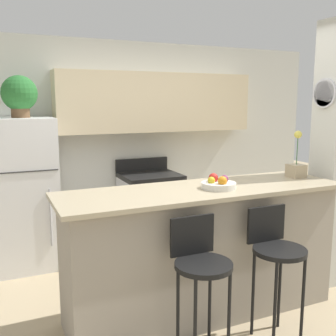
% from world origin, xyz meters
% --- Properties ---
extents(ground_plane, '(14.00, 14.00, 0.00)m').
position_xyz_m(ground_plane, '(0.00, 0.00, 0.00)').
color(ground_plane, tan).
extents(wall_back, '(5.60, 0.38, 2.55)m').
position_xyz_m(wall_back, '(0.16, 2.01, 1.49)').
color(wall_back, silver).
rests_on(wall_back, ground_plane).
extents(pillar_right, '(0.38, 0.32, 2.55)m').
position_xyz_m(pillar_right, '(1.47, 0.03, 1.28)').
color(pillar_right, silver).
rests_on(pillar_right, ground_plane).
extents(counter_bar, '(2.42, 0.73, 1.10)m').
position_xyz_m(counter_bar, '(0.00, 0.00, 0.55)').
color(counter_bar, gray).
rests_on(counter_bar, ground_plane).
extents(refrigerator, '(0.65, 0.71, 1.63)m').
position_xyz_m(refrigerator, '(-1.27, 1.69, 0.82)').
color(refrigerator, white).
rests_on(refrigerator, ground_plane).
extents(stove_range, '(0.71, 0.64, 1.07)m').
position_xyz_m(stove_range, '(0.21, 1.73, 0.46)').
color(stove_range, silver).
rests_on(stove_range, ground_plane).
extents(bar_stool_left, '(0.40, 0.40, 1.01)m').
position_xyz_m(bar_stool_left, '(-0.32, -0.54, 0.69)').
color(bar_stool_left, black).
rests_on(bar_stool_left, ground_plane).
extents(bar_stool_right, '(0.40, 0.40, 1.01)m').
position_xyz_m(bar_stool_right, '(0.32, -0.54, 0.69)').
color(bar_stool_right, black).
rests_on(bar_stool_right, ground_plane).
extents(potted_plant_on_fridge, '(0.37, 0.37, 0.44)m').
position_xyz_m(potted_plant_on_fridge, '(-1.27, 1.69, 1.87)').
color(potted_plant_on_fridge, brown).
rests_on(potted_plant_on_fridge, refrigerator).
extents(orchid_vase, '(0.14, 0.14, 0.44)m').
position_xyz_m(orchid_vase, '(1.02, 0.06, 1.20)').
color(orchid_vase, tan).
rests_on(orchid_vase, counter_bar).
extents(fruit_bowl, '(0.28, 0.28, 0.12)m').
position_xyz_m(fruit_bowl, '(0.10, -0.06, 1.14)').
color(fruit_bowl, silver).
rests_on(fruit_bowl, counter_bar).
extents(trash_bin, '(0.28, 0.28, 0.38)m').
position_xyz_m(trash_bin, '(-0.73, 1.44, 0.19)').
color(trash_bin, black).
rests_on(trash_bin, ground_plane).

